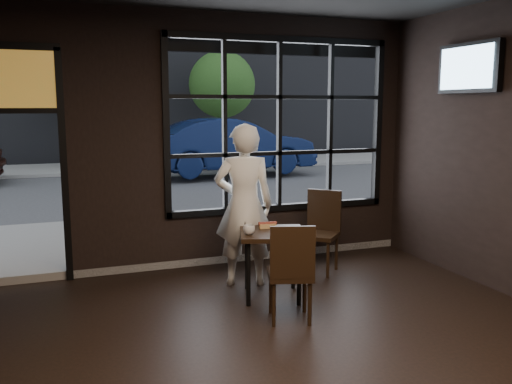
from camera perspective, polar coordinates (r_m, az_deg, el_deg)
name	(u,v)px	position (r m, az deg, el deg)	size (l,w,h in m)	color
window_frame	(279,125)	(7.18, 2.46, 7.03)	(3.06, 0.12, 2.28)	black
stained_transom	(1,78)	(6.66, -25.29, 10.76)	(1.20, 0.06, 0.70)	orange
street_asphalt	(93,149)	(27.25, -16.79, 4.36)	(60.00, 41.00, 0.04)	#545456
cafe_table	(272,264)	(5.89, 1.69, -7.58)	(0.68, 0.68, 0.73)	black
chair_near	(290,271)	(5.27, 3.59, -8.30)	(0.42, 0.42, 0.97)	black
chair_window	(319,232)	(6.76, 6.64, -4.23)	(0.44, 0.44, 1.01)	black
man	(244,205)	(6.20, -1.28, -1.39)	(0.68, 0.45, 1.86)	white
hotdog	(267,225)	(5.94, 1.21, -3.53)	(0.20, 0.08, 0.06)	tan
cup	(249,230)	(5.66, -0.74, -4.00)	(0.12, 0.12, 0.10)	silver
tv	(469,68)	(6.82, 21.52, 12.07)	(0.11, 0.97, 0.57)	black
navy_car	(230,146)	(15.69, -2.71, 4.86)	(1.68, 4.83, 1.59)	#0C183E
tree_left	(72,70)	(18.45, -18.83, 12.07)	(2.63, 2.63, 4.49)	#332114
tree_right	(222,85)	(19.11, -3.59, 11.19)	(2.29, 2.29, 3.91)	#332114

